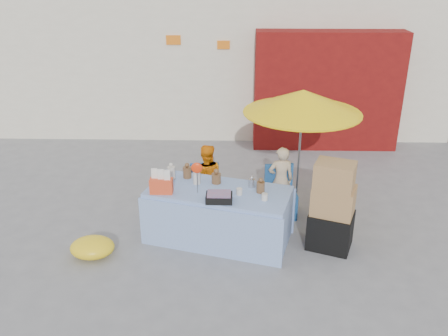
{
  "coord_description": "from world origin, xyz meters",
  "views": [
    {
      "loc": [
        0.19,
        -6.12,
        3.96
      ],
      "look_at": [
        0.02,
        0.6,
        1.0
      ],
      "focal_mm": 38.0,
      "sensor_mm": 36.0,
      "label": 1
    }
  ],
  "objects_px": {
    "umbrella": "(303,102)",
    "chair_left": "(206,200)",
    "chair_right": "(280,201)",
    "vendor_beige": "(281,180)",
    "box_stack": "(332,209)",
    "market_table": "(218,214)",
    "vendor_orange": "(206,178)"
  },
  "relations": [
    {
      "from": "market_table",
      "to": "vendor_beige",
      "type": "xyz_separation_m",
      "value": [
        1.01,
        0.89,
        0.16
      ]
    },
    {
      "from": "market_table",
      "to": "umbrella",
      "type": "bearing_deg",
      "value": 54.14
    },
    {
      "from": "chair_left",
      "to": "box_stack",
      "type": "height_order",
      "value": "box_stack"
    },
    {
      "from": "chair_right",
      "to": "vendor_beige",
      "type": "distance_m",
      "value": 0.36
    },
    {
      "from": "chair_right",
      "to": "vendor_beige",
      "type": "height_order",
      "value": "vendor_beige"
    },
    {
      "from": "market_table",
      "to": "chair_right",
      "type": "bearing_deg",
      "value": 52.56
    },
    {
      "from": "market_table",
      "to": "umbrella",
      "type": "xyz_separation_m",
      "value": [
        1.31,
        1.04,
        1.47
      ]
    },
    {
      "from": "market_table",
      "to": "chair_left",
      "type": "distance_m",
      "value": 0.81
    },
    {
      "from": "market_table",
      "to": "chair_right",
      "type": "distance_m",
      "value": 1.27
    },
    {
      "from": "chair_left",
      "to": "umbrella",
      "type": "height_order",
      "value": "umbrella"
    },
    {
      "from": "vendor_orange",
      "to": "vendor_beige",
      "type": "distance_m",
      "value": 1.25
    },
    {
      "from": "vendor_beige",
      "to": "box_stack",
      "type": "height_order",
      "value": "box_stack"
    },
    {
      "from": "chair_left",
      "to": "box_stack",
      "type": "distance_m",
      "value": 2.17
    },
    {
      "from": "market_table",
      "to": "vendor_orange",
      "type": "relative_size",
      "value": 1.96
    },
    {
      "from": "box_stack",
      "to": "umbrella",
      "type": "bearing_deg",
      "value": 106.06
    },
    {
      "from": "chair_left",
      "to": "chair_right",
      "type": "relative_size",
      "value": 1.0
    },
    {
      "from": "vendor_beige",
      "to": "chair_right",
      "type": "bearing_deg",
      "value": 81.65
    },
    {
      "from": "chair_right",
      "to": "umbrella",
      "type": "xyz_separation_m",
      "value": [
        0.3,
        0.28,
        1.64
      ]
    },
    {
      "from": "chair_left",
      "to": "vendor_beige",
      "type": "relative_size",
      "value": 0.72
    },
    {
      "from": "vendor_orange",
      "to": "box_stack",
      "type": "height_order",
      "value": "box_stack"
    },
    {
      "from": "market_table",
      "to": "umbrella",
      "type": "relative_size",
      "value": 1.12
    },
    {
      "from": "chair_right",
      "to": "vendor_beige",
      "type": "relative_size",
      "value": 0.72
    },
    {
      "from": "chair_left",
      "to": "vendor_beige",
      "type": "xyz_separation_m",
      "value": [
        1.25,
        0.13,
        0.33
      ]
    },
    {
      "from": "umbrella",
      "to": "chair_right",
      "type": "bearing_deg",
      "value": -136.73
    },
    {
      "from": "umbrella",
      "to": "chair_left",
      "type": "bearing_deg",
      "value": -169.62
    },
    {
      "from": "umbrella",
      "to": "box_stack",
      "type": "relative_size",
      "value": 1.52
    },
    {
      "from": "umbrella",
      "to": "vendor_beige",
      "type": "bearing_deg",
      "value": -153.43
    },
    {
      "from": "chair_left",
      "to": "vendor_orange",
      "type": "xyz_separation_m",
      "value": [
        0.0,
        0.13,
        0.34
      ]
    },
    {
      "from": "box_stack",
      "to": "vendor_beige",
      "type": "bearing_deg",
      "value": 121.11
    },
    {
      "from": "chair_left",
      "to": "umbrella",
      "type": "relative_size",
      "value": 0.41
    },
    {
      "from": "market_table",
      "to": "vendor_orange",
      "type": "bearing_deg",
      "value": 120.64
    },
    {
      "from": "market_table",
      "to": "vendor_beige",
      "type": "relative_size",
      "value": 2.0
    }
  ]
}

